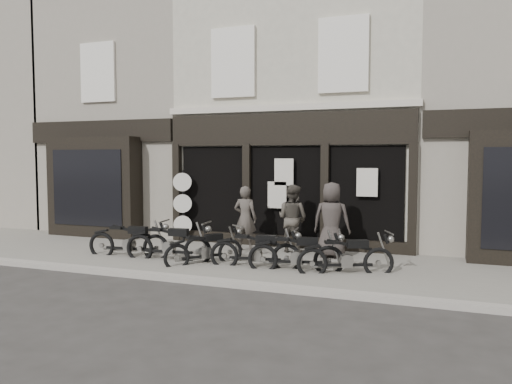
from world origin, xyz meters
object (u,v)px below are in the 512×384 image
(motorcycle_0, at_px, (129,244))
(motorcycle_5, at_px, (347,260))
(motorcycle_4, at_px, (297,257))
(advert_sign_post, at_px, (183,209))
(man_left, at_px, (245,218))
(man_right, at_px, (332,220))
(motorcycle_2, at_px, (205,252))
(motorcycle_1, at_px, (169,247))
(man_centre, at_px, (292,218))
(motorcycle_3, at_px, (256,254))

(motorcycle_0, bearing_deg, motorcycle_5, -5.82)
(motorcycle_4, distance_m, advert_sign_post, 4.90)
(man_left, bearing_deg, man_right, 177.39)
(motorcycle_2, xyz_separation_m, motorcycle_5, (3.39, 0.13, 0.02))
(motorcycle_1, xyz_separation_m, motorcycle_4, (3.28, 0.01, -0.02))
(motorcycle_4, bearing_deg, motorcycle_0, 167.29)
(motorcycle_2, relative_size, man_right, 0.87)
(motorcycle_4, xyz_separation_m, man_right, (0.44, 1.66, 0.67))
(motorcycle_2, height_order, man_centre, man_centre)
(motorcycle_1, distance_m, advert_sign_post, 2.67)
(motorcycle_3, distance_m, man_centre, 2.14)
(advert_sign_post, bearing_deg, motorcycle_5, -47.46)
(motorcycle_1, bearing_deg, motorcycle_4, -5.57)
(motorcycle_1, distance_m, motorcycle_2, 1.01)
(motorcycle_2, distance_m, man_right, 3.28)
(man_left, height_order, advert_sign_post, advert_sign_post)
(motorcycle_1, distance_m, man_right, 4.13)
(motorcycle_0, xyz_separation_m, motorcycle_3, (3.49, -0.02, -0.01))
(motorcycle_2, relative_size, motorcycle_5, 0.82)
(man_centre, height_order, advert_sign_post, advert_sign_post)
(motorcycle_3, xyz_separation_m, motorcycle_4, (0.98, 0.00, -0.00))
(man_left, xyz_separation_m, advert_sign_post, (-2.27, 0.64, 0.10))
(man_left, relative_size, man_right, 0.92)
(man_centre, distance_m, advert_sign_post, 3.54)
(motorcycle_5, relative_size, man_centre, 1.12)
(motorcycle_0, height_order, motorcycle_3, motorcycle_0)
(motorcycle_1, bearing_deg, advert_sign_post, 105.41)
(motorcycle_1, xyz_separation_m, motorcycle_5, (4.39, 0.09, -0.03))
(motorcycle_1, height_order, man_centre, man_centre)
(motorcycle_1, bearing_deg, motorcycle_5, -4.60)
(motorcycle_5, bearing_deg, man_centre, 110.38)
(advert_sign_post, bearing_deg, man_right, -32.93)
(motorcycle_1, relative_size, man_centre, 1.27)
(man_left, bearing_deg, motorcycle_5, 150.91)
(motorcycle_5, bearing_deg, motorcycle_4, 161.55)
(motorcycle_0, height_order, advert_sign_post, advert_sign_post)
(motorcycle_0, xyz_separation_m, motorcycle_5, (5.59, 0.06, -0.02))
(motorcycle_2, relative_size, motorcycle_4, 0.78)
(motorcycle_3, bearing_deg, motorcycle_0, 172.00)
(man_left, bearing_deg, motorcycle_3, 118.48)
(motorcycle_5, distance_m, man_centre, 2.73)
(motorcycle_0, height_order, man_centre, man_centre)
(motorcycle_1, xyz_separation_m, advert_sign_post, (-0.94, 2.41, 0.67))
(motorcycle_5, bearing_deg, motorcycle_0, 158.11)
(man_left, height_order, man_right, man_right)
(motorcycle_0, relative_size, motorcycle_5, 1.11)
(motorcycle_0, height_order, motorcycle_4, motorcycle_0)
(motorcycle_0, distance_m, motorcycle_2, 2.20)
(advert_sign_post, bearing_deg, man_left, -39.83)
(man_left, xyz_separation_m, man_right, (2.39, -0.09, 0.08))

